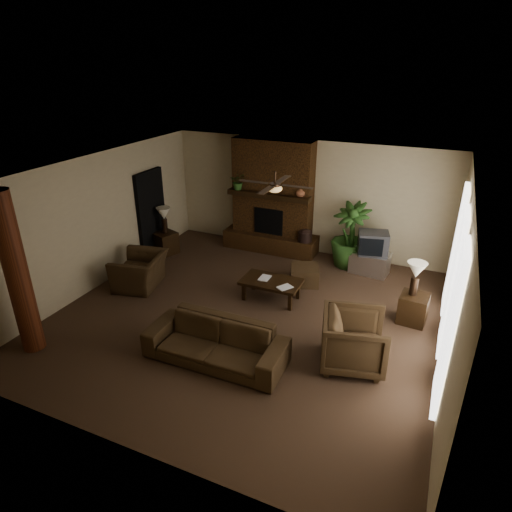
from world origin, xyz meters
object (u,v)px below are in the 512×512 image
at_px(sofa, 215,336).
at_px(floor_plant, 349,249).
at_px(floor_vase, 305,242).
at_px(ottoman, 305,275).
at_px(side_table_left, 166,243).
at_px(armchair_right, 354,338).
at_px(lamp_right, 416,272).
at_px(side_table_right, 413,309).
at_px(tv_stand, 370,263).
at_px(lamp_left, 164,215).
at_px(log_column, 17,275).
at_px(coffee_table, 271,283).
at_px(armchair_left, 139,266).

bearing_deg(sofa, floor_plant, 74.91).
xyz_separation_m(floor_vase, floor_plant, (1.09, -0.00, 0.00)).
bearing_deg(ottoman, side_table_left, 177.72).
xyz_separation_m(armchair_right, lamp_right, (0.70, 1.77, 0.50)).
xyz_separation_m(floor_plant, side_table_right, (1.67, -1.93, -0.16)).
xyz_separation_m(ottoman, lamp_right, (2.28, -0.61, 0.80)).
bearing_deg(side_table_right, side_table_left, 172.47).
distance_m(ottoman, side_table_right, 2.43).
xyz_separation_m(floor_vase, lamp_right, (2.70, -1.88, 0.57)).
bearing_deg(side_table_right, sofa, -138.47).
relative_size(tv_stand, floor_plant, 0.55).
distance_m(floor_vase, lamp_left, 3.54).
relative_size(floor_vase, side_table_left, 1.40).
xyz_separation_m(armchair_right, tv_stand, (-0.38, 3.48, -0.26)).
xyz_separation_m(lamp_left, side_table_right, (6.07, -0.84, -0.73)).
bearing_deg(log_column, floor_plant, 52.05).
relative_size(ottoman, side_table_right, 1.09).
bearing_deg(armchair_right, sofa, 96.53).
distance_m(armchair_right, lamp_left, 5.93).
height_order(tv_stand, lamp_right, lamp_right).
bearing_deg(coffee_table, armchair_left, -168.06).
distance_m(armchair_left, tv_stand, 5.17).
relative_size(armchair_right, floor_vase, 1.31).
relative_size(armchair_right, side_table_right, 1.84).
relative_size(armchair_left, lamp_left, 1.69).
height_order(sofa, lamp_right, lamp_right).
bearing_deg(lamp_left, coffee_table, -18.77).
height_order(log_column, lamp_left, log_column).
relative_size(log_column, side_table_left, 5.09).
height_order(armchair_left, ottoman, armchair_left).
height_order(armchair_left, side_table_right, armchair_left).
height_order(lamp_left, lamp_right, same).
bearing_deg(armchair_left, coffee_table, 88.98).
relative_size(tv_stand, floor_vase, 1.10).
height_order(coffee_table, tv_stand, tv_stand).
distance_m(sofa, armchair_right, 2.22).
relative_size(sofa, lamp_left, 3.57).
height_order(floor_vase, lamp_left, lamp_left).
bearing_deg(sofa, side_table_right, 41.14).
height_order(ottoman, floor_plant, floor_plant).
relative_size(floor_plant, lamp_left, 2.39).
bearing_deg(lamp_right, armchair_right, -111.53).
bearing_deg(tv_stand, sofa, -104.83).
bearing_deg(ottoman, lamp_left, 177.21).
bearing_deg(armchair_right, floor_plant, -0.00).
xyz_separation_m(armchair_left, side_table_right, (5.56, 0.89, -0.20)).
height_order(tv_stand, side_table_left, side_table_left).
xyz_separation_m(armchair_left, coffee_table, (2.82, 0.60, -0.11)).
bearing_deg(sofa, tv_stand, 67.84).
bearing_deg(lamp_left, armchair_left, -73.49).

